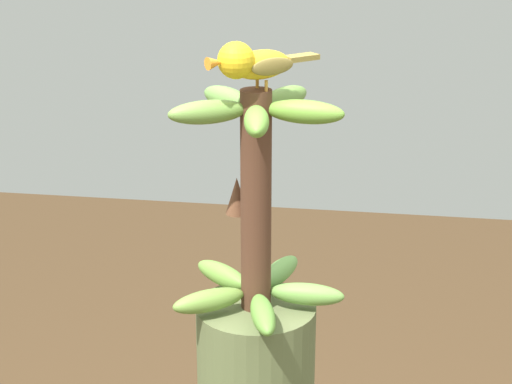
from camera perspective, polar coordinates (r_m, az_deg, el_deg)
banana_bunch at (r=1.32m, az=-0.04°, el=-0.71°), size 0.28×0.27×0.36m
perched_bird at (r=1.25m, az=-0.31°, el=8.63°), size 0.15×0.15×0.08m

